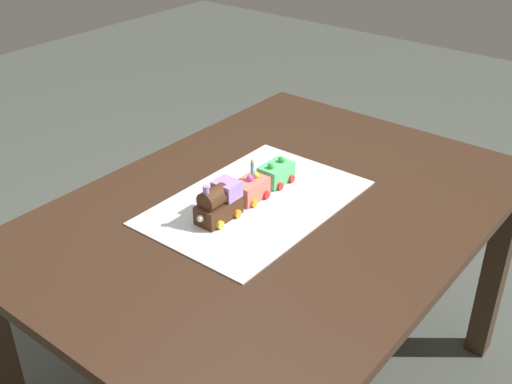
# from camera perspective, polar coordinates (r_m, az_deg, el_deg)

# --- Properties ---
(dining_table) EXTENTS (1.40, 1.00, 0.74)m
(dining_table) POSITION_cam_1_polar(r_m,az_deg,el_deg) (1.75, 1.85, -4.26)
(dining_table) COLOR #382316
(dining_table) RESTS_ON ground
(cake_board) EXTENTS (0.60, 0.40, 0.00)m
(cake_board) POSITION_cam_1_polar(r_m,az_deg,el_deg) (1.70, -0.00, -0.93)
(cake_board) COLOR silver
(cake_board) RESTS_ON dining_table
(cake_locomotive) EXTENTS (0.14, 0.08, 0.12)m
(cake_locomotive) POSITION_cam_1_polar(r_m,az_deg,el_deg) (1.61, -3.43, -0.97)
(cake_locomotive) COLOR #472816
(cake_locomotive) RESTS_ON cake_board
(cake_car_caboose_coral) EXTENTS (0.10, 0.08, 0.07)m
(cake_car_caboose_coral) POSITION_cam_1_polar(r_m,az_deg,el_deg) (1.70, -0.53, 0.26)
(cake_car_caboose_coral) COLOR #F27260
(cake_car_caboose_coral) RESTS_ON cake_board
(cake_car_hopper_mint_green) EXTENTS (0.10, 0.08, 0.07)m
(cake_car_hopper_mint_green) POSITION_cam_1_polar(r_m,az_deg,el_deg) (1.79, 1.85, 1.72)
(cake_car_hopper_mint_green) COLOR #59CC7A
(cake_car_hopper_mint_green) RESTS_ON cake_board
(birthday_candle) EXTENTS (0.01, 0.01, 0.05)m
(birthday_candle) POSITION_cam_1_polar(r_m,az_deg,el_deg) (1.68, -0.34, 2.35)
(birthday_candle) COLOR #4CA5E5
(birthday_candle) RESTS_ON cake_car_caboose_coral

